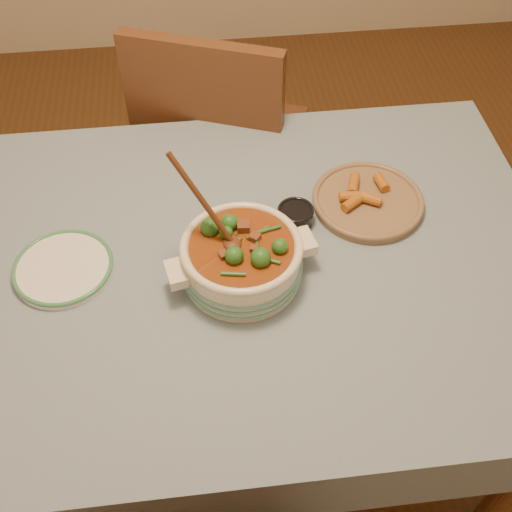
{
  "coord_description": "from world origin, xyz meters",
  "views": [
    {
      "loc": [
        0.01,
        -0.97,
        1.9
      ],
      "look_at": [
        0.12,
        -0.07,
        0.85
      ],
      "focal_mm": 45.0,
      "sensor_mm": 36.0,
      "label": 1
    }
  ],
  "objects_px": {
    "dining_table": "(205,287)",
    "stew_casserole": "(241,257)",
    "condiment_bowl": "(296,215)",
    "chair_far": "(219,143)",
    "white_plate": "(63,268)",
    "fried_plate": "(368,200)"
  },
  "relations": [
    {
      "from": "fried_plate",
      "to": "condiment_bowl",
      "type": "bearing_deg",
      "value": -168.56
    },
    {
      "from": "white_plate",
      "to": "fried_plate",
      "type": "relative_size",
      "value": 0.82
    },
    {
      "from": "white_plate",
      "to": "chair_far",
      "type": "bearing_deg",
      "value": 58.41
    },
    {
      "from": "stew_casserole",
      "to": "fried_plate",
      "type": "bearing_deg",
      "value": 29.82
    },
    {
      "from": "condiment_bowl",
      "to": "chair_far",
      "type": "height_order",
      "value": "chair_far"
    },
    {
      "from": "white_plate",
      "to": "fried_plate",
      "type": "xyz_separation_m",
      "value": [
        0.75,
        0.13,
        0.01
      ]
    },
    {
      "from": "dining_table",
      "to": "stew_casserole",
      "type": "distance_m",
      "value": 0.19
    },
    {
      "from": "condiment_bowl",
      "to": "chair_far",
      "type": "relative_size",
      "value": 0.1
    },
    {
      "from": "stew_casserole",
      "to": "fried_plate",
      "type": "relative_size",
      "value": 0.99
    },
    {
      "from": "stew_casserole",
      "to": "condiment_bowl",
      "type": "height_order",
      "value": "stew_casserole"
    },
    {
      "from": "dining_table",
      "to": "stew_casserole",
      "type": "xyz_separation_m",
      "value": [
        0.09,
        -0.05,
        0.16
      ]
    },
    {
      "from": "white_plate",
      "to": "stew_casserole",
      "type": "bearing_deg",
      "value": -8.98
    },
    {
      "from": "dining_table",
      "to": "condiment_bowl",
      "type": "xyz_separation_m",
      "value": [
        0.23,
        0.1,
        0.12
      ]
    },
    {
      "from": "condiment_bowl",
      "to": "fried_plate",
      "type": "bearing_deg",
      "value": 11.44
    },
    {
      "from": "white_plate",
      "to": "chair_far",
      "type": "relative_size",
      "value": 0.29
    },
    {
      "from": "stew_casserole",
      "to": "white_plate",
      "type": "relative_size",
      "value": 1.22
    },
    {
      "from": "white_plate",
      "to": "dining_table",
      "type": "bearing_deg",
      "value": -2.41
    },
    {
      "from": "white_plate",
      "to": "condiment_bowl",
      "type": "relative_size",
      "value": 2.95
    },
    {
      "from": "condiment_bowl",
      "to": "chair_far",
      "type": "distance_m",
      "value": 0.62
    },
    {
      "from": "dining_table",
      "to": "stew_casserole",
      "type": "bearing_deg",
      "value": -30.44
    },
    {
      "from": "stew_casserole",
      "to": "fried_plate",
      "type": "xyz_separation_m",
      "value": [
        0.34,
        0.19,
        -0.05
      ]
    },
    {
      "from": "chair_far",
      "to": "white_plate",
      "type": "bearing_deg",
      "value": 79.46
    }
  ]
}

